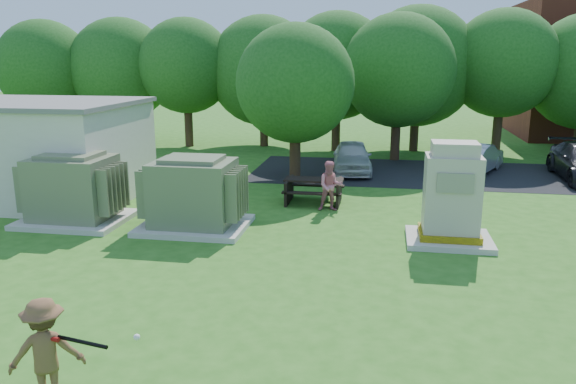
% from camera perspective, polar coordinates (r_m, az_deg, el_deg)
% --- Properties ---
extents(ground, '(120.00, 120.00, 0.00)m').
position_cam_1_polar(ground, '(11.59, -3.40, -10.92)').
color(ground, '#2D6619').
rests_on(ground, ground).
extents(parking_strip, '(20.00, 6.00, 0.01)m').
position_cam_1_polar(parking_strip, '(24.66, 20.17, 1.58)').
color(parking_strip, '#232326').
rests_on(parking_strip, ground).
extents(transformer_left, '(3.00, 2.40, 2.07)m').
position_cam_1_polar(transformer_left, '(17.68, -20.96, 0.18)').
color(transformer_left, beige).
rests_on(transformer_left, ground).
extents(transformer_right, '(3.00, 2.40, 2.07)m').
position_cam_1_polar(transformer_right, '(16.12, -9.55, -0.33)').
color(transformer_right, beige).
rests_on(transformer_right, ground).
extents(generator_cabinet, '(2.20, 1.80, 2.68)m').
position_cam_1_polar(generator_cabinet, '(15.23, 16.26, -0.72)').
color(generator_cabinet, beige).
rests_on(generator_cabinet, ground).
extents(picnic_table, '(1.95, 1.46, 0.83)m').
position_cam_1_polar(picnic_table, '(18.76, 2.64, 0.42)').
color(picnic_table, black).
rests_on(picnic_table, ground).
extents(batter, '(1.18, 0.98, 1.58)m').
position_cam_1_polar(batter, '(8.84, -23.39, -14.66)').
color(batter, brown).
rests_on(batter, ground).
extents(person_at_picnic, '(0.88, 0.74, 1.60)m').
position_cam_1_polar(person_at_picnic, '(17.81, 4.33, 0.60)').
color(person_at_picnic, '#CF6E7D').
rests_on(person_at_picnic, ground).
extents(car_white, '(1.89, 4.01, 1.32)m').
position_cam_1_polar(car_white, '(23.89, 6.52, 3.57)').
color(car_white, silver).
rests_on(car_white, ground).
extents(car_silver_a, '(2.85, 4.08, 1.28)m').
position_cam_1_polar(car_silver_a, '(24.97, 18.54, 3.33)').
color(car_silver_a, silver).
rests_on(car_silver_a, ground).
extents(batting_equipment, '(1.33, 0.32, 0.13)m').
position_cam_1_polar(batting_equipment, '(8.38, -19.96, -13.98)').
color(batting_equipment, black).
rests_on(batting_equipment, ground).
extents(tree_row, '(41.30, 13.30, 7.30)m').
position_cam_1_polar(tree_row, '(28.77, 8.53, 12.22)').
color(tree_row, '#47301E').
rests_on(tree_row, ground).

